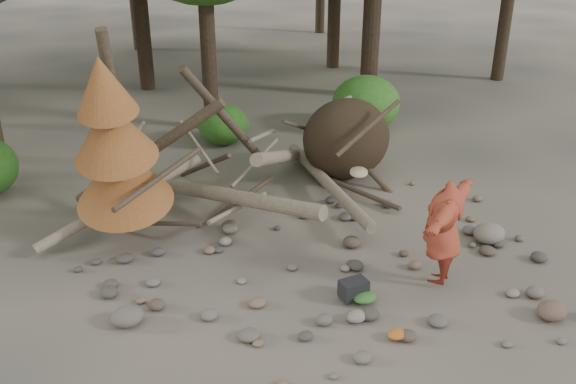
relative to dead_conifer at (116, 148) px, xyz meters
name	(u,v)px	position (x,y,z in m)	size (l,w,h in m)	color
ground	(350,289)	(3.12, -3.37, -2.11)	(120.00, 120.00, 0.00)	#514C44
deadfall_pile	(327,145)	(5.13, 0.87, -1.16)	(8.55, 5.24, 3.30)	#332619
dead_conifer	(116,148)	(0.00, 0.00, 0.00)	(2.06, 2.16, 4.35)	#4C3F30
bush_mid	(223,125)	(3.92, 4.43, -1.55)	(1.40, 1.40, 1.12)	#306A1E
bush_right	(366,103)	(8.12, 3.63, -1.31)	(2.00, 2.00, 1.60)	#3C7D27
frisbee_thrower	(443,232)	(4.61, -3.95, -1.04)	(3.08, 1.89, 2.46)	#A23924
backpack	(353,292)	(3.00, -3.65, -1.95)	(0.47, 0.31, 0.31)	black
cloth_green	(365,300)	(3.10, -3.86, -2.03)	(0.42, 0.35, 0.16)	#356A2A
cloth_orange	(397,337)	(3.01, -4.91, -2.05)	(0.32, 0.26, 0.12)	#B75C1F
boulder_front_right	(552,311)	(5.62, -5.64, -1.96)	(0.50, 0.45, 0.30)	brown
boulder_mid_right	(489,233)	(6.52, -3.23, -1.91)	(0.65, 0.59, 0.39)	gray
boulder_mid_left	(127,316)	(-0.66, -2.54, -1.95)	(0.53, 0.48, 0.32)	#655C55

